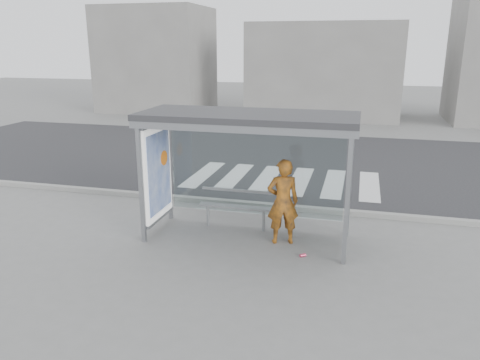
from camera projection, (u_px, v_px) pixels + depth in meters
name	position (u px, v px, depth m)	size (l,w,h in m)	color
ground	(247.00, 238.00, 9.77)	(80.00, 80.00, 0.00)	slate
road	(295.00, 160.00, 16.27)	(30.00, 10.00, 0.01)	#242426
curb	(266.00, 205.00, 11.57)	(30.00, 0.18, 0.12)	gray
crosswalk	(283.00, 180.00, 13.95)	(5.55, 3.00, 0.00)	silver
bus_shelter	(230.00, 144.00, 9.36)	(4.25, 1.65, 2.62)	gray
building_left	(157.00, 60.00, 28.07)	(6.00, 5.00, 6.00)	slate
building_center	(325.00, 70.00, 25.79)	(8.00, 5.00, 5.00)	slate
person	(283.00, 202.00, 9.32)	(0.64, 0.42, 1.75)	orange
bench	(236.00, 206.00, 10.19)	(1.63, 0.31, 0.84)	gray
soda_can	(303.00, 255.00, 8.90)	(0.06, 0.06, 0.12)	#E84469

